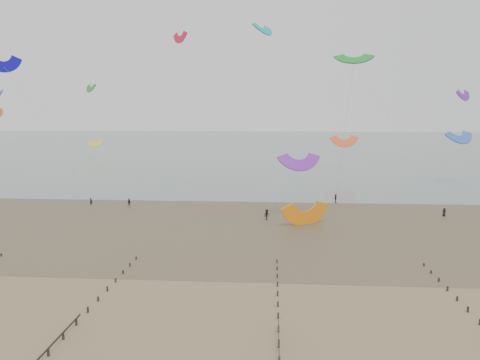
{
  "coord_description": "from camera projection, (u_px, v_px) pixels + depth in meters",
  "views": [
    {
      "loc": [
        3.36,
        -44.55,
        19.17
      ],
      "look_at": [
        -1.78,
        28.0,
        8.0
      ],
      "focal_mm": 35.0,
      "sensor_mm": 36.0,
      "label": 1
    }
  ],
  "objects": [
    {
      "name": "sea_and_shore",
      "position": [
        229.0,
        220.0,
        81.27
      ],
      "size": [
        500.0,
        665.0,
        0.03
      ],
      "color": "#475654",
      "rests_on": "ground"
    },
    {
      "name": "kitesurfer_lead",
      "position": [
        91.0,
        201.0,
        93.54
      ],
      "size": [
        0.64,
        0.52,
        1.51
      ],
      "primitive_type": "imported",
      "rotation": [
        0.0,
        0.0,
        2.81
      ],
      "color": "black",
      "rests_on": "ground"
    },
    {
      "name": "grounded_kite",
      "position": [
        305.0,
        224.0,
        78.14
      ],
      "size": [
        9.48,
        8.8,
        4.17
      ],
      "primitive_type": null,
      "rotation": [
        1.54,
        0.0,
        0.49
      ],
      "color": "orange",
      "rests_on": "ground"
    },
    {
      "name": "kitesurfers",
      "position": [
        419.0,
        203.0,
        91.53
      ],
      "size": [
        161.92,
        22.83,
        1.86
      ],
      "color": "black",
      "rests_on": "ground"
    },
    {
      "name": "ground",
      "position": [
        238.0,
        301.0,
        47.07
      ],
      "size": [
        500.0,
        500.0,
        0.0
      ],
      "primitive_type": "plane",
      "color": "brown",
      "rests_on": "ground"
    },
    {
      "name": "kites_airborne",
      "position": [
        232.0,
        109.0,
        132.07
      ],
      "size": [
        249.2,
        108.46,
        42.85
      ],
      "color": "#148826",
      "rests_on": "ground"
    }
  ]
}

